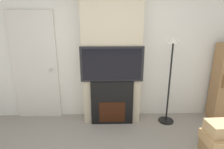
# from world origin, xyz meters

# --- Properties ---
(wall_back) EXTENTS (6.00, 0.06, 2.70)m
(wall_back) POSITION_xyz_m (0.00, 2.03, 1.35)
(wall_back) COLOR silver
(wall_back) RESTS_ON ground_plane
(chimney_breast) EXTENTS (1.05, 0.32, 2.70)m
(chimney_breast) POSITION_xyz_m (0.00, 1.84, 1.35)
(chimney_breast) COLOR beige
(chimney_breast) RESTS_ON ground_plane
(fireplace) EXTENTS (0.77, 0.15, 0.83)m
(fireplace) POSITION_xyz_m (0.00, 1.68, 0.41)
(fireplace) COLOR black
(fireplace) RESTS_ON ground_plane
(television) EXTENTS (1.11, 0.07, 0.62)m
(television) POSITION_xyz_m (0.00, 1.68, 1.14)
(television) COLOR black
(television) RESTS_ON fireplace
(floor_lamp) EXTENTS (0.28, 0.28, 1.61)m
(floor_lamp) POSITION_xyz_m (1.05, 1.69, 1.08)
(floor_lamp) COLOR black
(floor_lamp) RESTS_ON ground_plane
(box_stack) EXTENTS (0.45, 0.39, 0.51)m
(box_stack) POSITION_xyz_m (1.49, 0.77, 0.25)
(box_stack) COLOR #A37A4C
(box_stack) RESTS_ON ground_plane
(entry_door) EXTENTS (0.84, 0.09, 2.05)m
(entry_door) POSITION_xyz_m (-1.45, 1.97, 1.03)
(entry_door) COLOR silver
(entry_door) RESTS_ON ground_plane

